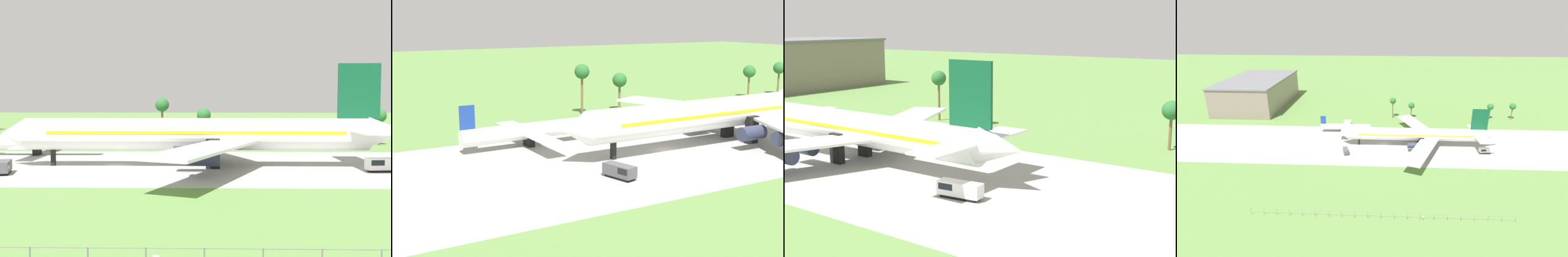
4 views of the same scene
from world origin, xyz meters
TOP-DOWN VIEW (x-y plane):
  - ground_plane at (0.00, 0.00)m, footprint 600.00×600.00m
  - taxiway_strip at (0.00, 0.00)m, footprint 320.00×44.00m
  - jet_airliner at (15.86, -0.68)m, footprint 72.79×61.07m
  - regional_aircraft at (-20.00, 14.95)m, footprint 25.57×22.98m
  - baggage_tug at (45.50, -6.85)m, footprint 6.58×2.66m
  - fuel_truck at (-16.49, -10.52)m, footprint 3.23×5.58m
  - perimeter_fence at (0.00, -55.00)m, footprint 80.10×0.10m
  - no_stopping_sign at (12.73, -55.31)m, footprint 0.44×0.08m
  - terminal_building at (-83.93, 60.90)m, footprint 36.72×61.20m
  - palm_tree_row at (38.22, 38.63)m, footprint 71.84×3.60m

SIDE VIEW (x-z plane):
  - ground_plane at x=0.00m, z-range 0.00..0.00m
  - taxiway_strip at x=0.00m, z-range 0.00..0.02m
  - no_stopping_sign at x=12.73m, z-range 0.21..1.89m
  - fuel_truck at x=-16.49m, z-range 0.10..2.20m
  - baggage_tug at x=45.50m, z-range 0.10..2.42m
  - perimeter_fence at x=0.00m, z-range 0.40..2.50m
  - regional_aircraft at x=-20.00m, z-range -1.46..7.08m
  - jet_airliner at x=15.86m, z-range -3.46..14.85m
  - palm_tree_row at x=38.22m, z-range 2.11..14.30m
  - terminal_building at x=-83.93m, z-range 0.02..17.82m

